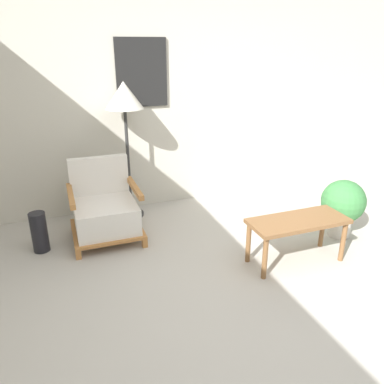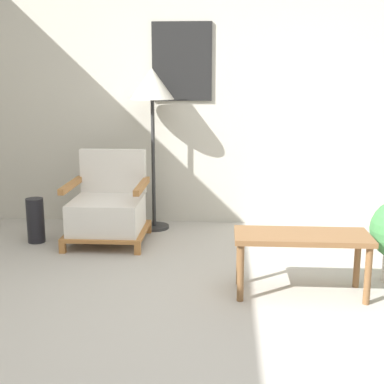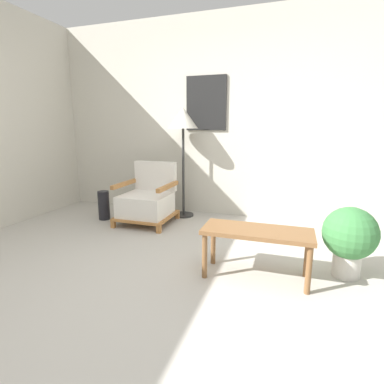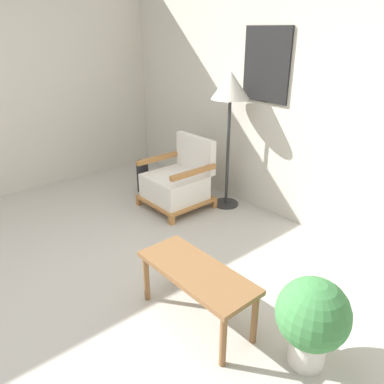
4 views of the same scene
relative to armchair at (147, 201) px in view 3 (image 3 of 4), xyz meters
The scene contains 7 objects.
ground_plane 1.98m from the armchair, 60.48° to the right, with size 14.00×14.00×0.00m, color #B7B2A8.
wall_back 1.60m from the armchair, 36.72° to the left, with size 8.00×0.09×2.70m.
armchair is the anchor object (origin of this frame).
floor_lamp 1.13m from the armchair, 51.86° to the left, with size 0.40×0.40×1.49m.
coffee_table 1.85m from the armchair, 34.78° to the right, with size 0.88×0.36×0.42m.
vase 0.64m from the armchair, behind, with size 0.15×0.15×0.39m, color black.
potted_plant 2.38m from the armchair, 19.55° to the right, with size 0.43×0.43×0.59m.
Camera 3 is at (0.78, -1.71, 1.22)m, focal length 28.00 mm.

